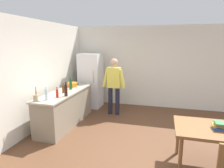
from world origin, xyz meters
The scene contains 15 objects.
ground_plane centered at (0.00, 0.00, 0.00)m, with size 14.00×14.00×0.00m, color brown.
wall_back centered at (0.00, 3.00, 1.35)m, with size 6.40×0.12×2.70m, color silver.
wall_left centered at (-2.60, 0.20, 1.35)m, with size 0.12×5.60×2.70m, color silver.
kitchen_counter centered at (-2.00, 0.80, 0.45)m, with size 0.64×2.20×0.90m.
refrigerator centered at (-1.90, 2.40, 0.90)m, with size 0.70×0.67×1.80m.
person centered at (-0.95, 1.85, 0.98)m, with size 0.70×0.22×1.70m.
dining_table centered at (1.40, -0.30, 0.67)m, with size 1.40×0.90×0.75m.
cooking_pot centered at (-2.08, 1.38, 0.96)m, with size 0.40×0.28×0.12m.
utensil_jar centered at (-2.18, -0.16, 0.98)m, with size 0.11×0.11×0.32m.
bottle_sauce_red centered at (-1.90, 0.26, 1.00)m, with size 0.06×0.06×0.24m.
bottle_wine_green centered at (-1.96, 1.06, 1.05)m, with size 0.08×0.08×0.34m.
bottle_beer_brown centered at (-1.96, 0.64, 1.01)m, with size 0.06×0.06×0.26m.
bottle_water_clear centered at (-2.01, -0.01, 1.03)m, with size 0.07×0.07×0.30m.
bottle_wine_dark centered at (-1.75, 0.39, 1.05)m, with size 0.08×0.08×0.34m.
book_stack centered at (1.43, -0.32, 0.81)m, with size 0.27×0.19×0.12m.
Camera 1 is at (0.48, -3.66, 2.13)m, focal length 31.30 mm.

